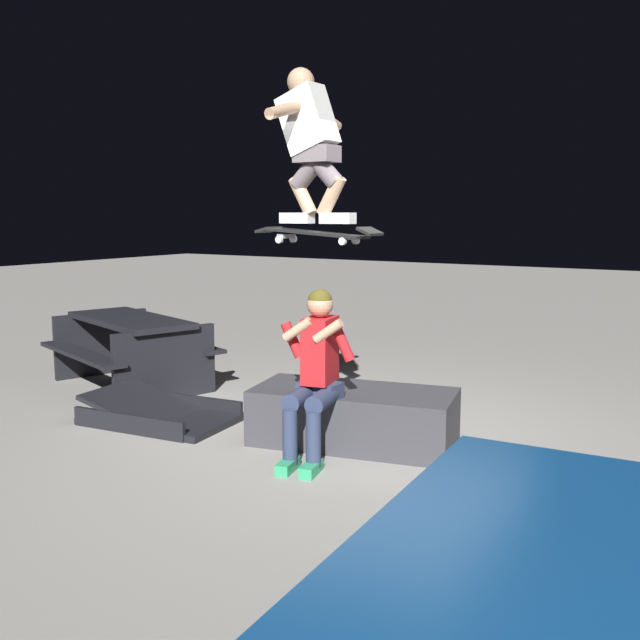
% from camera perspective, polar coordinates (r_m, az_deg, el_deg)
% --- Properties ---
extents(ground_plane, '(40.00, 40.00, 0.00)m').
position_cam_1_polar(ground_plane, '(6.02, 3.04, -9.39)').
color(ground_plane, gray).
extents(ledge_box_main, '(1.72, 1.06, 0.45)m').
position_cam_1_polar(ledge_box_main, '(5.84, 2.68, -7.66)').
color(ledge_box_main, '#38383D').
rests_on(ledge_box_main, ground).
extents(person_sitting_on_ledge, '(0.59, 0.78, 1.28)m').
position_cam_1_polar(person_sitting_on_ledge, '(5.39, -0.36, -3.76)').
color(person_sitting_on_ledge, '#2D3856').
rests_on(person_sitting_on_ledge, ground).
extents(skateboard, '(1.03, 0.24, 0.13)m').
position_cam_1_polar(skateboard, '(5.33, -0.25, 6.87)').
color(skateboard, black).
extents(skater_airborne, '(0.62, 0.89, 1.12)m').
position_cam_1_polar(skater_airborne, '(5.39, -0.77, 14.20)').
color(skater_airborne, white).
extents(kicker_ramp, '(1.36, 0.92, 0.35)m').
position_cam_1_polar(kicker_ramp, '(6.60, -12.57, -7.44)').
color(kicker_ramp, black).
rests_on(kicker_ramp, ground).
extents(picnic_table_back, '(2.04, 1.81, 0.75)m').
position_cam_1_polar(picnic_table_back, '(7.95, -14.78, -1.57)').
color(picnic_table_back, black).
rests_on(picnic_table_back, ground).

